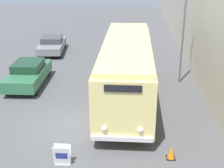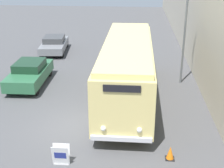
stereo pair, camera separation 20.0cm
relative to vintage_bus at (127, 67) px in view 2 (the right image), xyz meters
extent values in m
plane|color=#4C4C4F|center=(-2.09, -3.36, -1.90)|extent=(80.00, 80.00, 0.00)
cube|color=beige|center=(4.53, 6.64, 2.42)|extent=(0.30, 60.00, 8.64)
cylinder|color=black|center=(-1.15, -3.87, -1.36)|extent=(0.28, 1.07, 1.07)
cylinder|color=black|center=(1.15, -3.87, -1.36)|extent=(0.28, 1.07, 1.07)
cylinder|color=black|center=(-1.15, 3.88, -1.36)|extent=(0.28, 1.07, 1.07)
cylinder|color=black|center=(1.15, 3.88, -1.36)|extent=(0.28, 1.07, 1.07)
cube|color=#E5D17F|center=(0.00, 0.01, -0.08)|extent=(2.63, 10.56, 2.55)
cube|color=#F3DD87|center=(0.00, 0.01, 1.31)|extent=(2.42, 10.13, 0.24)
cube|color=silver|center=(0.00, -5.33, -1.24)|extent=(2.49, 0.12, 0.20)
sphere|color=white|center=(-0.72, -5.30, -0.81)|extent=(0.22, 0.22, 0.22)
sphere|color=white|center=(0.72, -5.30, -0.81)|extent=(0.22, 0.22, 0.22)
cube|color=black|center=(0.00, -5.29, 0.94)|extent=(1.44, 0.06, 0.28)
cube|color=gray|center=(-2.27, -6.26, -1.89)|extent=(0.59, 0.19, 0.01)
cube|color=white|center=(-2.27, -6.33, -1.48)|extent=(0.66, 0.17, 0.83)
cube|color=white|center=(-2.27, -6.19, -1.48)|extent=(0.66, 0.17, 0.83)
cube|color=navy|center=(-2.27, -6.35, -1.46)|extent=(0.46, 0.06, 0.29)
cylinder|color=#595E60|center=(3.36, 2.82, 1.73)|extent=(0.12, 0.12, 7.24)
cylinder|color=black|center=(-6.93, 0.09, -1.59)|extent=(0.22, 0.61, 0.61)
cylinder|color=black|center=(-5.27, 0.13, -1.59)|extent=(0.22, 0.61, 0.61)
cylinder|color=black|center=(-7.01, 3.24, -1.59)|extent=(0.22, 0.61, 0.61)
cylinder|color=black|center=(-5.35, 3.28, -1.59)|extent=(0.22, 0.61, 0.61)
cube|color=#2D6642|center=(-6.14, 1.68, -1.25)|extent=(2.04, 4.59, 0.69)
cube|color=#193824|center=(-6.15, 1.80, -0.66)|extent=(1.69, 2.09, 0.48)
cylinder|color=black|center=(-7.17, 7.41, -1.58)|extent=(0.22, 0.63, 0.63)
cylinder|color=black|center=(-5.53, 7.57, -1.58)|extent=(0.22, 0.63, 0.63)
cylinder|color=black|center=(-7.47, 10.44, -1.58)|extent=(0.22, 0.63, 0.63)
cylinder|color=black|center=(-5.83, 10.60, -1.58)|extent=(0.22, 0.63, 0.63)
cube|color=slate|center=(-6.50, 9.01, -1.30)|extent=(2.34, 4.61, 0.57)
cube|color=#3F4043|center=(-6.51, 9.12, -0.79)|extent=(1.81, 2.15, 0.46)
cube|color=black|center=(1.96, -5.59, -1.88)|extent=(0.36, 0.36, 0.03)
cone|color=orange|center=(1.96, -5.59, -1.60)|extent=(0.30, 0.30, 0.52)
camera|label=1|loc=(0.36, -16.15, 5.51)|focal=50.00mm
camera|label=2|loc=(0.56, -16.14, 5.51)|focal=50.00mm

